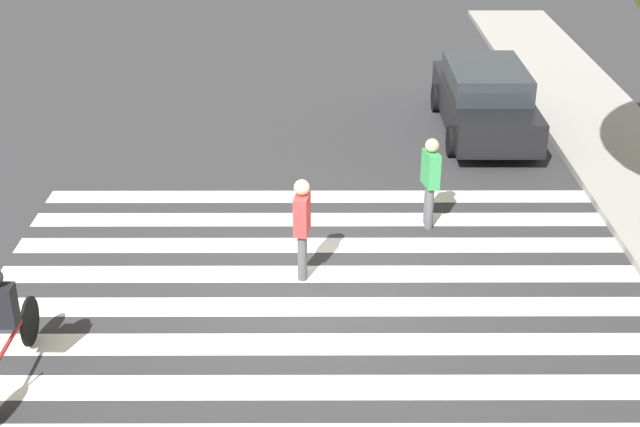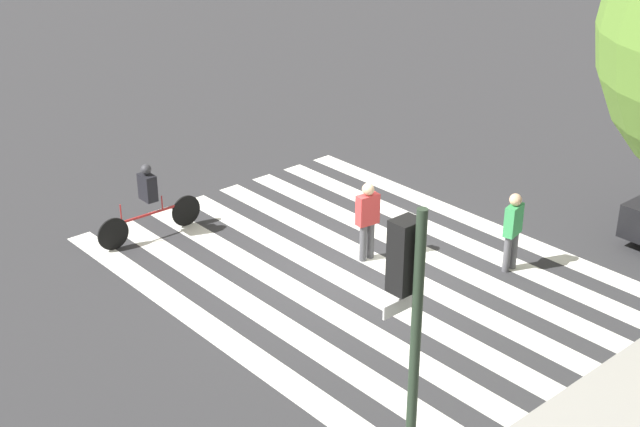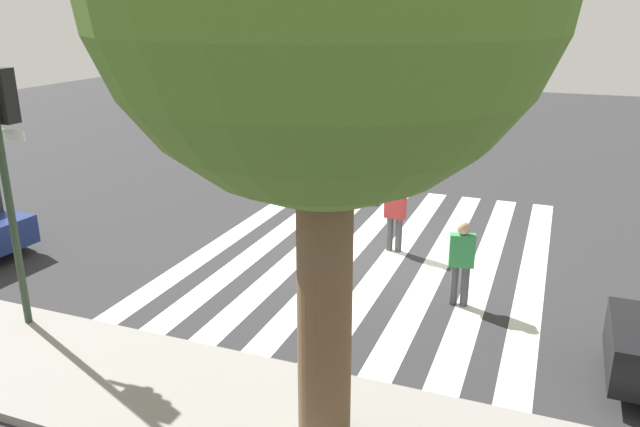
{
  "view_description": "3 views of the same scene",
  "coord_description": "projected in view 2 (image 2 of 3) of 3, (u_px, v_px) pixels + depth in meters",
  "views": [
    {
      "loc": [
        11.64,
        0.0,
        6.88
      ],
      "look_at": [
        -0.55,
        0.03,
        1.02
      ],
      "focal_mm": 50.0,
      "sensor_mm": 36.0,
      "label": 1
    },
    {
      "loc": [
        10.64,
        10.93,
        8.28
      ],
      "look_at": [
        0.66,
        -0.42,
        1.27
      ],
      "focal_mm": 50.0,
      "sensor_mm": 36.0,
      "label": 2
    },
    {
      "loc": [
        -3.56,
        12.43,
        5.19
      ],
      "look_at": [
        0.96,
        0.75,
        1.02
      ],
      "focal_mm": 35.0,
      "sensor_mm": 36.0,
      "label": 3
    }
  ],
  "objects": [
    {
      "name": "pedestrian_adult_yellow_jacket",
      "position": [
        367.0,
        217.0,
        17.33
      ],
      "size": [
        0.48,
        0.26,
        1.63
      ],
      "rotation": [
        0.0,
        0.0,
        3.0
      ],
      "color": "#4C4C51",
      "rests_on": "ground_plane"
    },
    {
      "name": "ground_plane",
      "position": [
        360.0,
        270.0,
        17.31
      ],
      "size": [
        60.0,
        60.0,
        0.0
      ],
      "primitive_type": "plane",
      "color": "#2D2D30"
    },
    {
      "name": "traffic_light",
      "position": [
        408.0,
        318.0,
        9.71
      ],
      "size": [
        0.6,
        0.5,
        4.51
      ],
      "color": "#283828",
      "rests_on": "ground_plane"
    },
    {
      "name": "pedestrian_child_with_backpack",
      "position": [
        513.0,
        227.0,
        16.94
      ],
      "size": [
        0.48,
        0.29,
        1.6
      ],
      "rotation": [
        0.0,
        0.0,
        0.22
      ],
      "color": "#4C4C51",
      "rests_on": "ground_plane"
    },
    {
      "name": "cyclist_far_lane",
      "position": [
        149.0,
        199.0,
        18.25
      ],
      "size": [
        2.42,
        0.4,
        1.63
      ],
      "rotation": [
        0.0,
        0.0,
        -0.01
      ],
      "color": "black",
      "rests_on": "ground_plane"
    },
    {
      "name": "crosswalk_stripes",
      "position": [
        360.0,
        270.0,
        17.3
      ],
      "size": [
        7.31,
        10.0,
        0.01
      ],
      "color": "silver",
      "rests_on": "ground_plane"
    }
  ]
}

